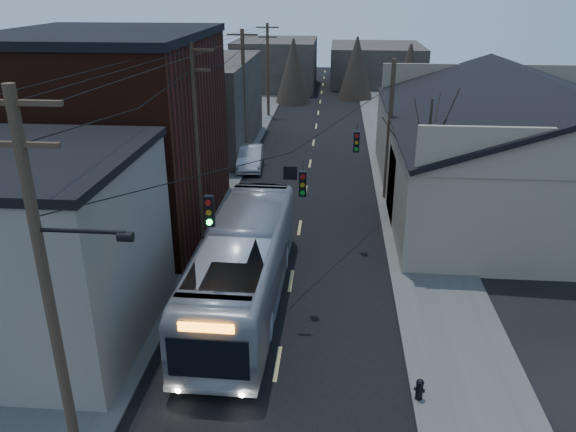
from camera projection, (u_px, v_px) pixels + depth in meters
name	position (u px, v px, depth m)	size (l,w,h in m)	color
road_surface	(309.00, 172.00, 40.03)	(9.00, 110.00, 0.02)	black
sidewalk_left	(219.00, 169.00, 40.52)	(4.00, 110.00, 0.12)	#474744
sidewalk_right	(401.00, 174.00, 39.51)	(4.00, 110.00, 0.12)	#474744
building_clapboard	(30.00, 253.00, 20.06)	(8.00, 8.00, 7.00)	#6F665C
building_brick	(112.00, 135.00, 29.70)	(10.00, 12.00, 10.00)	black
building_left_far	(195.00, 104.00, 44.97)	(9.00, 14.00, 7.00)	#302C26
warehouse	(523.00, 160.00, 33.39)	(16.16, 20.60, 7.73)	#7B6E5A
building_far_left	(276.00, 64.00, 71.59)	(10.00, 12.00, 6.00)	#302C26
building_far_right	(376.00, 64.00, 75.37)	(12.00, 14.00, 5.00)	#302C26
bare_tree	(426.00, 168.00, 28.95)	(0.40, 0.40, 7.20)	black
utility_lines	(252.00, 121.00, 32.99)	(11.24, 45.28, 10.50)	#382B1E
bus	(243.00, 266.00, 22.86)	(2.96, 12.67, 3.53)	#A1A4AD
parked_car	(250.00, 157.00, 40.62)	(1.68, 4.81, 1.59)	#B6B7BE
fire_hydrant	(420.00, 388.00, 17.80)	(0.36, 0.25, 0.74)	black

